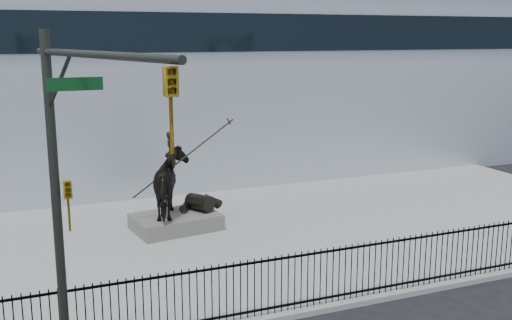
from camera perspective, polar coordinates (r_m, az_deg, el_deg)
name	(u,v)px	position (r m, az deg, el deg)	size (l,w,h in m)	color
plaza	(260,235)	(20.94, 0.38, -7.18)	(30.00, 12.00, 0.15)	gray
building	(166,81)	(32.28, -8.60, 7.43)	(44.00, 14.00, 9.00)	silver
picket_fence	(346,272)	(15.84, 8.55, -10.54)	(22.10, 0.10, 1.50)	black
statue_plinth	(176,222)	(21.46, -7.64, -5.85)	(2.89, 1.98, 0.54)	#575450
equestrian_statue	(176,183)	(21.10, -7.61, -2.19)	(3.67, 2.53, 3.13)	black
traffic_signal_left	(74,200)	(11.06, -16.98, -3.69)	(1.52, 4.84, 7.00)	#262924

